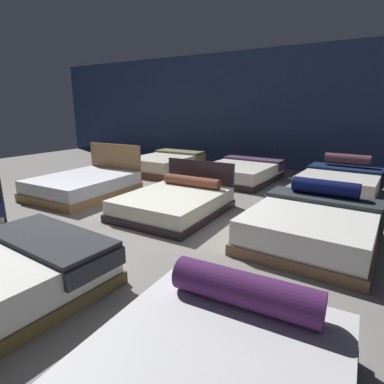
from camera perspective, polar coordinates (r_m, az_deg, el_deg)
The scene contains 8 objects.
ground_plane at distance 5.28m, azimuth -5.82°, elevation -5.32°, with size 18.00×18.00×0.02m, color gray.
showroom_back_wall at distance 10.06m, azimuth 14.50°, elevation 14.20°, with size 18.00×0.06×3.50m, color navy.
bed_3 at distance 7.11m, azimuth -18.89°, elevation 1.23°, with size 1.67×2.10×1.00m.
bed_4 at distance 5.59m, azimuth -3.07°, elevation -1.82°, with size 1.59×1.98×0.81m.
bed_5 at distance 4.66m, azimuth 20.89°, elevation -5.63°, with size 1.70×1.96×0.77m.
bed_6 at distance 9.19m, azimuth -4.69°, elevation 5.12°, with size 1.56×2.13×0.54m.
bed_7 at distance 8.18m, azimuth 8.83°, elevation 3.57°, with size 1.72×2.15×0.48m.
bed_8 at distance 7.54m, azimuth 25.18°, elevation 1.62°, with size 1.66×2.00×0.79m.
Camera 1 is at (3.03, -3.91, 1.82)m, focal length 29.48 mm.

